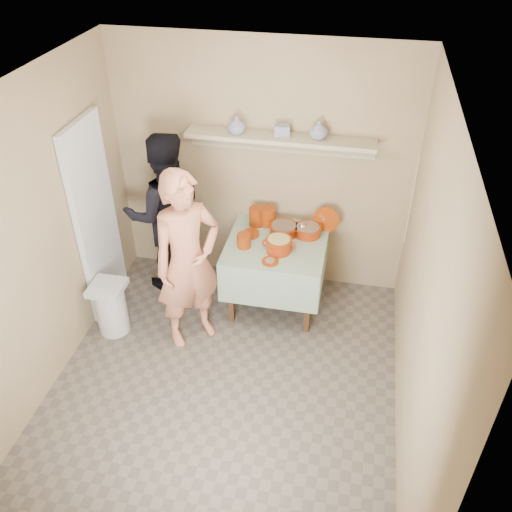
% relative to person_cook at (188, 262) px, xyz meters
% --- Properties ---
extents(ground, '(3.50, 3.50, 0.00)m').
position_rel_person_cook_xyz_m(ground, '(0.45, -0.63, -0.89)').
color(ground, '#62584D').
rests_on(ground, ground).
extents(tile_panel, '(0.06, 0.70, 2.00)m').
position_rel_person_cook_xyz_m(tile_panel, '(-1.01, 0.32, 0.11)').
color(tile_panel, silver).
rests_on(tile_panel, ground).
extents(plate_stack_a, '(0.15, 0.15, 0.20)m').
position_rel_person_cook_xyz_m(plate_stack_a, '(0.44, 0.93, -0.03)').
color(plate_stack_a, maroon).
rests_on(plate_stack_a, serving_table).
extents(plate_stack_b, '(0.16, 0.16, 0.20)m').
position_rel_person_cook_xyz_m(plate_stack_b, '(0.55, 0.95, -0.03)').
color(plate_stack_b, maroon).
rests_on(plate_stack_b, serving_table).
extents(bowl_stack, '(0.14, 0.14, 0.14)m').
position_rel_person_cook_xyz_m(bowl_stack, '(0.40, 0.51, -0.06)').
color(bowl_stack, maroon).
rests_on(bowl_stack, serving_table).
extents(empty_bowl, '(0.16, 0.16, 0.05)m').
position_rel_person_cook_xyz_m(empty_bowl, '(0.43, 0.71, -0.11)').
color(empty_bowl, maroon).
rests_on(empty_bowl, serving_table).
extents(propped_lid, '(0.28, 0.08, 0.27)m').
position_rel_person_cook_xyz_m(propped_lid, '(1.15, 0.97, -0.01)').
color(propped_lid, maroon).
rests_on(propped_lid, serving_table).
extents(vase_right, '(0.21, 0.21, 0.18)m').
position_rel_person_cook_xyz_m(vase_right, '(1.00, 1.01, 0.92)').
color(vase_right, navy).
rests_on(vase_right, wall_shelf).
extents(vase_left, '(0.24, 0.24, 0.18)m').
position_rel_person_cook_xyz_m(vase_left, '(0.24, 0.98, 0.92)').
color(vase_left, navy).
rests_on(vase_left, wall_shelf).
extents(ceramic_box, '(0.16, 0.12, 0.10)m').
position_rel_person_cook_xyz_m(ceramic_box, '(0.67, 1.01, 0.88)').
color(ceramic_box, navy).
rests_on(ceramic_box, wall_shelf).
extents(person_cook, '(0.76, 0.76, 1.78)m').
position_rel_person_cook_xyz_m(person_cook, '(0.00, 0.00, 0.00)').
color(person_cook, '#CC7858').
rests_on(person_cook, ground).
extents(person_helper, '(1.06, 0.97, 1.75)m').
position_rel_person_cook_xyz_m(person_helper, '(-0.47, 0.77, -0.01)').
color(person_helper, black).
rests_on(person_helper, ground).
extents(room_shell, '(3.04, 3.54, 2.62)m').
position_rel_person_cook_xyz_m(room_shell, '(0.45, -0.63, 0.72)').
color(room_shell, tan).
rests_on(room_shell, ground).
extents(serving_table, '(0.97, 0.97, 0.76)m').
position_rel_person_cook_xyz_m(serving_table, '(0.70, 0.65, -0.25)').
color(serving_table, '#4C2D16').
rests_on(serving_table, ground).
extents(cazuela_meat_a, '(0.30, 0.30, 0.10)m').
position_rel_person_cook_xyz_m(cazuela_meat_a, '(0.74, 0.82, -0.07)').
color(cazuela_meat_a, maroon).
rests_on(cazuela_meat_a, serving_table).
extents(cazuela_meat_b, '(0.28, 0.28, 0.10)m').
position_rel_person_cook_xyz_m(cazuela_meat_b, '(0.98, 0.84, -0.07)').
color(cazuela_meat_b, maroon).
rests_on(cazuela_meat_b, serving_table).
extents(ladle, '(0.08, 0.26, 0.19)m').
position_rel_person_cook_xyz_m(ladle, '(0.93, 0.81, -0.02)').
color(ladle, silver).
rests_on(ladle, cazuela_meat_b).
extents(cazuela_rice, '(0.33, 0.25, 0.14)m').
position_rel_person_cook_xyz_m(cazuela_rice, '(0.74, 0.50, -0.04)').
color(cazuela_rice, maroon).
rests_on(cazuela_rice, serving_table).
extents(front_plate, '(0.16, 0.16, 0.03)m').
position_rel_person_cook_xyz_m(front_plate, '(0.69, 0.31, -0.12)').
color(front_plate, maroon).
rests_on(front_plate, serving_table).
extents(wall_shelf, '(1.80, 0.25, 0.21)m').
position_rel_person_cook_xyz_m(wall_shelf, '(0.65, 1.03, 0.78)').
color(wall_shelf, tan).
rests_on(wall_shelf, room_shell).
extents(trash_bin, '(0.32, 0.32, 0.56)m').
position_rel_person_cook_xyz_m(trash_bin, '(-0.80, -0.09, -0.61)').
color(trash_bin, silver).
rests_on(trash_bin, ground).
extents(electrical_cord, '(0.01, 0.05, 0.90)m').
position_rel_person_cook_xyz_m(electrical_cord, '(1.92, 0.85, 0.36)').
color(electrical_cord, silver).
rests_on(electrical_cord, wall_shelf).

